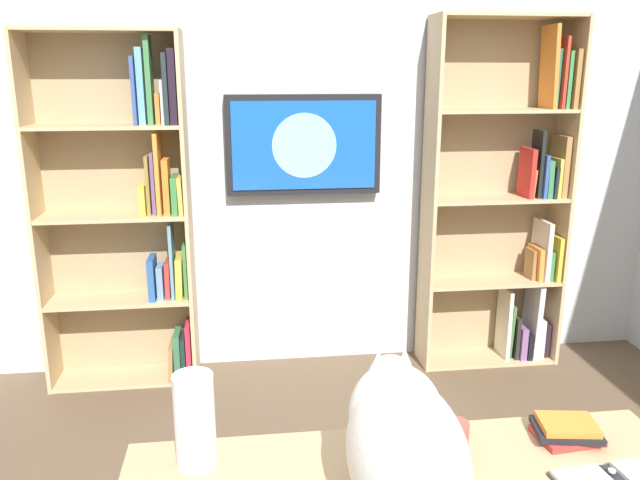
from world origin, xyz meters
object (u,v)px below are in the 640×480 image
at_px(wall_mounted_tv, 304,145).
at_px(coffee_mug, 454,438).
at_px(cat, 403,442).
at_px(bookshelf_right, 132,213).
at_px(paper_towel_roll, 195,420).
at_px(desk_book_stack, 566,429).
at_px(bookshelf_left, 510,206).

relative_size(wall_mounted_tv, coffee_mug, 9.43).
height_order(cat, coffee_mug, cat).
xyz_separation_m(bookshelf_right, paper_towel_roll, (-0.48, 2.05, -0.14)).
height_order(bookshelf_right, desk_book_stack, bookshelf_right).
bearing_deg(paper_towel_roll, bookshelf_right, -76.95).
relative_size(bookshelf_left, coffee_mug, 21.92).
relative_size(bookshelf_left, bookshelf_right, 1.05).
height_order(bookshelf_right, wall_mounted_tv, bookshelf_right).
distance_m(wall_mounted_tv, coffee_mug, 2.26).
bearing_deg(cat, coffee_mug, -134.45).
bearing_deg(bookshelf_left, bookshelf_right, 0.00).
bearing_deg(desk_book_stack, cat, 23.56).
distance_m(cat, paper_towel_roll, 0.57).
bearing_deg(bookshelf_left, coffee_mug, 63.40).
distance_m(paper_towel_roll, desk_book_stack, 1.07).
bearing_deg(bookshelf_left, desk_book_stack, 71.34).
height_order(wall_mounted_tv, paper_towel_roll, wall_mounted_tv).
bearing_deg(bookshelf_right, bookshelf_left, -180.00).
bearing_deg(paper_towel_roll, desk_book_stack, 179.65).
xyz_separation_m(cat, desk_book_stack, (-0.56, -0.24, -0.16)).
relative_size(bookshelf_right, paper_towel_roll, 7.56).
bearing_deg(desk_book_stack, coffee_mug, 5.40).
bearing_deg(wall_mounted_tv, paper_towel_roll, 76.51).
relative_size(wall_mounted_tv, desk_book_stack, 4.43).
relative_size(bookshelf_left, desk_book_stack, 10.29).
height_order(bookshelf_left, coffee_mug, bookshelf_left).
bearing_deg(bookshelf_left, paper_towel_roll, 49.32).
relative_size(bookshelf_right, wall_mounted_tv, 2.22).
relative_size(paper_towel_roll, desk_book_stack, 1.30).
relative_size(wall_mounted_tv, paper_towel_roll, 3.40).
distance_m(wall_mounted_tv, paper_towel_roll, 2.25).
distance_m(wall_mounted_tv, cat, 2.43).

